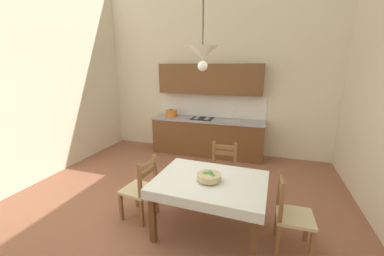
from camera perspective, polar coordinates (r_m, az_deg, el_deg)
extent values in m
cube|color=#935B42|center=(3.77, -5.90, -20.98)|extent=(6.16, 6.52, 0.10)
cube|color=beige|center=(5.94, 5.69, 14.71)|extent=(6.16, 0.12, 4.30)
cube|color=beige|center=(4.97, -38.96, 11.59)|extent=(0.12, 6.52, 4.30)
cube|color=brown|center=(5.86, 3.72, -2.31)|extent=(2.70, 0.60, 0.86)
cube|color=#9E9EA3|center=(5.73, 3.77, 1.97)|extent=(2.73, 0.63, 0.04)
cube|color=white|center=(5.96, 4.54, 5.35)|extent=(2.70, 0.01, 0.55)
cube|color=brown|center=(5.73, 4.29, 11.76)|extent=(2.48, 0.34, 0.70)
cube|color=black|center=(5.74, 2.98, -6.75)|extent=(2.66, 0.02, 0.09)
cylinder|color=silver|center=(5.62, 9.80, 1.69)|extent=(0.34, 0.34, 0.02)
cylinder|color=silver|center=(5.73, 10.06, 3.11)|extent=(0.02, 0.02, 0.22)
cube|color=black|center=(5.77, 2.50, 2.33)|extent=(0.52, 0.42, 0.01)
cylinder|color=silver|center=(5.71, 0.97, 2.33)|extent=(0.11, 0.11, 0.01)
cylinder|color=silver|center=(5.64, 3.50, 2.15)|extent=(0.11, 0.11, 0.01)
cylinder|color=silver|center=(5.89, 1.54, 2.73)|extent=(0.11, 0.11, 0.01)
cylinder|color=silver|center=(5.83, 4.00, 2.56)|extent=(0.11, 0.11, 0.01)
cylinder|color=orange|center=(6.00, -5.03, 3.44)|extent=(0.28, 0.28, 0.15)
cylinder|color=orange|center=(5.98, -5.05, 4.24)|extent=(0.29, 0.29, 0.02)
sphere|color=black|center=(5.98, -5.05, 4.48)|extent=(0.04, 0.04, 0.04)
cube|color=brown|center=(3.07, 4.41, -12.59)|extent=(1.36, 1.02, 0.02)
cube|color=brown|center=(3.13, -9.49, -20.24)|extent=(0.07, 0.07, 0.73)
cube|color=brown|center=(2.84, 14.66, -24.71)|extent=(0.07, 0.07, 0.73)
cube|color=brown|center=(3.78, -3.00, -13.42)|extent=(0.07, 0.07, 0.73)
cube|color=brown|center=(3.54, 16.10, -16.09)|extent=(0.07, 0.07, 0.73)
cube|color=silver|center=(3.06, 4.41, -12.37)|extent=(1.42, 1.08, 0.00)
cube|color=silver|center=(2.66, 1.22, -18.37)|extent=(1.39, 0.05, 0.12)
cube|color=silver|center=(3.54, 6.68, -9.63)|extent=(1.39, 0.05, 0.12)
cube|color=silver|center=(3.32, -7.46, -11.39)|extent=(0.04, 1.03, 0.12)
cube|color=silver|center=(3.01, 17.68, -14.96)|extent=(0.04, 1.03, 0.12)
cube|color=#D1BC89|center=(3.58, -12.86, -14.31)|extent=(0.47, 0.47, 0.04)
cube|color=olive|center=(3.68, -16.77, -17.78)|extent=(0.05, 0.05, 0.41)
cube|color=olive|center=(3.91, -13.15, -15.44)|extent=(0.05, 0.05, 0.41)
cube|color=olive|center=(3.34, -12.32, -15.84)|extent=(0.05, 0.05, 0.93)
cube|color=olive|center=(3.59, -8.75, -13.34)|extent=(0.05, 0.05, 0.93)
cube|color=olive|center=(3.30, -10.77, -8.79)|extent=(0.06, 0.32, 0.07)
cube|color=olive|center=(3.34, -10.68, -10.45)|extent=(0.06, 0.32, 0.07)
cube|color=#D1BC89|center=(3.95, 7.29, -11.13)|extent=(0.43, 0.43, 0.04)
cube|color=olive|center=(3.88, 9.47, -15.50)|extent=(0.05, 0.05, 0.41)
cube|color=olive|center=(3.92, 4.07, -14.93)|extent=(0.05, 0.05, 0.41)
cube|color=olive|center=(4.08, 10.24, -9.84)|extent=(0.05, 0.05, 0.93)
cube|color=olive|center=(4.12, 5.19, -9.38)|extent=(0.05, 0.05, 0.93)
cube|color=olive|center=(3.96, 7.89, -4.61)|extent=(0.32, 0.04, 0.07)
cube|color=olive|center=(3.99, 7.83, -6.04)|extent=(0.32, 0.04, 0.07)
cube|color=#D1BC89|center=(3.20, 23.59, -19.05)|extent=(0.43, 0.43, 0.04)
cube|color=olive|center=(3.50, 25.96, -20.59)|extent=(0.05, 0.05, 0.41)
cube|color=olive|center=(3.22, 27.01, -24.22)|extent=(0.05, 0.05, 0.41)
cube|color=olive|center=(3.31, 20.08, -16.73)|extent=(0.05, 0.05, 0.93)
cube|color=olive|center=(3.01, 20.45, -20.24)|extent=(0.05, 0.05, 0.93)
cube|color=olive|center=(2.98, 20.91, -12.25)|extent=(0.03, 0.32, 0.07)
cube|color=olive|center=(3.02, 20.73, -14.04)|extent=(0.03, 0.32, 0.07)
cylinder|color=tan|center=(3.02, 4.09, -12.45)|extent=(0.17, 0.17, 0.02)
cylinder|color=tan|center=(3.00, 4.11, -11.65)|extent=(0.30, 0.30, 0.07)
sphere|color=#4C8E3D|center=(3.02, 3.22, -11.28)|extent=(0.09, 0.09, 0.09)
sphere|color=#4C8E3D|center=(2.97, 5.06, -11.83)|extent=(0.08, 0.08, 0.08)
sphere|color=#4C8E3D|center=(3.02, 4.25, -11.15)|extent=(0.10, 0.10, 0.10)
cylinder|color=black|center=(2.70, 2.71, 24.64)|extent=(0.01, 0.01, 0.57)
cone|color=silver|center=(2.66, 2.62, 17.73)|extent=(0.32, 0.32, 0.14)
sphere|color=white|center=(2.66, 2.58, 14.72)|extent=(0.11, 0.11, 0.11)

